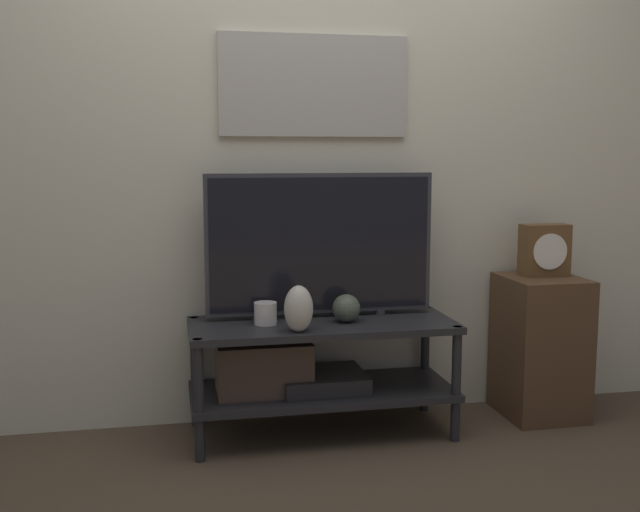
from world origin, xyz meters
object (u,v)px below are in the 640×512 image
vase_round_glass (346,308)px  vase_urn_stoneware (299,309)px  mantel_clock (545,250)px  television (320,244)px  candle_jar (265,313)px

vase_round_glass → vase_urn_stoneware: 0.27m
vase_round_glass → mantel_clock: size_ratio=0.50×
television → mantel_clock: (1.04, -0.03, -0.05)m
television → mantel_clock: television is taller
vase_urn_stoneware → mantel_clock: 1.22m
vase_round_glass → candle_jar: 0.34m
television → candle_jar: television is taller
vase_urn_stoneware → mantel_clock: bearing=10.9°
vase_round_glass → mantel_clock: (0.95, 0.09, 0.21)m
vase_round_glass → mantel_clock: bearing=5.7°
mantel_clock → television: bearing=178.5°
vase_round_glass → vase_urn_stoneware: size_ratio=0.63×
television → vase_urn_stoneware: size_ratio=5.26×
television → mantel_clock: 1.04m
television → vase_round_glass: (0.09, -0.12, -0.26)m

